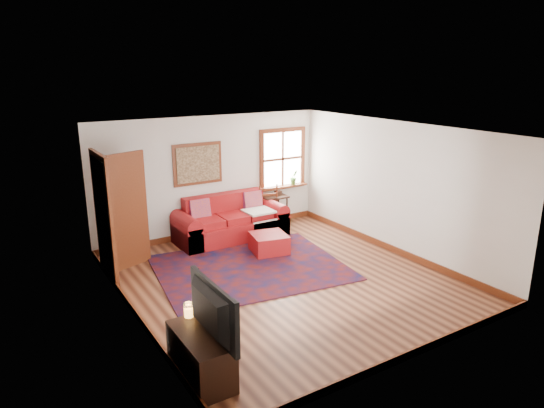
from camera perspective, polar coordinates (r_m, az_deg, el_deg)
ground at (r=8.23m, az=1.36°, el=-8.85°), size 5.50×5.50×0.00m
room_envelope at (r=7.70m, az=1.38°, el=2.42°), size 5.04×5.54×2.52m
window at (r=10.93m, az=1.43°, el=4.63°), size 1.18×0.20×1.38m
doorway at (r=8.58m, az=-17.79°, el=-0.96°), size 0.89×1.08×2.14m
framed_artwork at (r=9.92m, az=-8.72°, el=4.69°), size 1.05×0.07×0.85m
persian_rug at (r=8.68m, az=-2.57°, el=-7.45°), size 3.52×2.97×0.02m
red_leather_sofa at (r=10.08m, az=-4.92°, el=-2.38°), size 2.29×0.95×0.90m
red_ottoman at (r=9.29m, az=-0.37°, el=-4.65°), size 0.76×0.76×0.37m
side_table at (r=10.76m, az=0.21°, el=0.34°), size 0.57×0.43×0.68m
ladder_back_chair at (r=10.47m, az=-0.17°, el=-0.28°), size 0.53×0.51×0.98m
media_cabinet at (r=5.82m, az=-8.38°, el=-17.27°), size 0.45×1.00×0.55m
television at (r=5.44m, az=-7.98°, el=-12.48°), size 0.15×1.11×0.64m
candle_hurricane at (r=6.00m, az=-9.77°, el=-12.27°), size 0.12×0.12×0.18m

